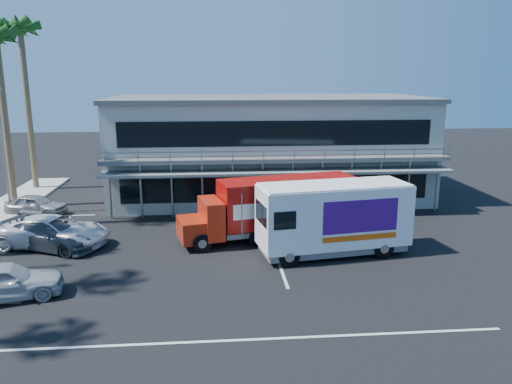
{
  "coord_description": "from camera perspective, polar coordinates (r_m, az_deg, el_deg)",
  "views": [
    {
      "loc": [
        -1.01,
        -21.37,
        8.8
      ],
      "look_at": [
        1.34,
        6.22,
        2.3
      ],
      "focal_mm": 35.0,
      "sensor_mm": 36.0,
      "label": 1
    }
  ],
  "objects": [
    {
      "name": "building",
      "position": [
        36.88,
        1.43,
        5.19
      ],
      "size": [
        22.4,
        12.0,
        7.3
      ],
      "color": "#959C8F",
      "rests_on": "ground"
    },
    {
      "name": "ground",
      "position": [
        23.13,
        -2.03,
        -9.16
      ],
      "size": [
        120.0,
        120.0,
        0.0
      ],
      "primitive_type": "plane",
      "color": "black",
      "rests_on": "ground"
    },
    {
      "name": "parked_car_e",
      "position": [
        35.11,
        -23.82,
        -1.34
      ],
      "size": [
        4.16,
        2.45,
        1.33
      ],
      "primitive_type": "imported",
      "rotation": [
        0.0,
        0.0,
        1.33
      ],
      "color": "gray",
      "rests_on": "ground"
    },
    {
      "name": "white_van",
      "position": [
        25.05,
        8.83,
        -2.88
      ],
      "size": [
        7.73,
        3.69,
        3.62
      ],
      "rotation": [
        0.0,
        0.0,
        0.16
      ],
      "color": "white",
      "rests_on": "ground"
    },
    {
      "name": "parked_car_a",
      "position": [
        22.62,
        -26.89,
        -9.09
      ],
      "size": [
        4.83,
        2.94,
        1.54
      ],
      "primitive_type": "imported",
      "rotation": [
        0.0,
        0.0,
        1.84
      ],
      "color": "#ACAEB3",
      "rests_on": "ground"
    },
    {
      "name": "red_truck",
      "position": [
        27.33,
        2.34,
        -1.61
      ],
      "size": [
        10.07,
        4.5,
        3.3
      ],
      "rotation": [
        0.0,
        0.0,
        0.24
      ],
      "color": "#A6210D",
      "rests_on": "ground"
    },
    {
      "name": "parked_car_d",
      "position": [
        27.94,
        -22.4,
        -4.58
      ],
      "size": [
        5.54,
        3.91,
        1.49
      ],
      "primitive_type": "imported",
      "rotation": [
        0.0,
        0.0,
        1.17
      ],
      "color": "#323A43",
      "rests_on": "ground"
    },
    {
      "name": "palm_f",
      "position": [
        42.37,
        -25.27,
        15.62
      ],
      "size": [
        2.8,
        2.8,
        13.25
      ],
      "color": "brown",
      "rests_on": "ground"
    },
    {
      "name": "parked_car_c",
      "position": [
        28.28,
        -22.17,
        -4.22
      ],
      "size": [
        6.22,
        3.89,
        1.6
      ],
      "primitive_type": "imported",
      "rotation": [
        0.0,
        0.0,
        1.34
      ],
      "color": "white",
      "rests_on": "ground"
    },
    {
      "name": "light_pole_far",
      "position": [
        35.21,
        -26.92,
        4.77
      ],
      "size": [
        0.5,
        0.25,
        8.09
      ],
      "color": "gray",
      "rests_on": "ground"
    }
  ]
}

